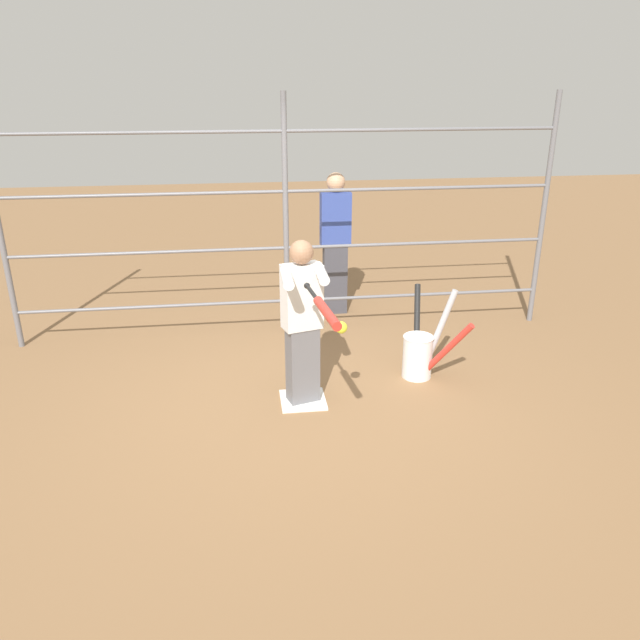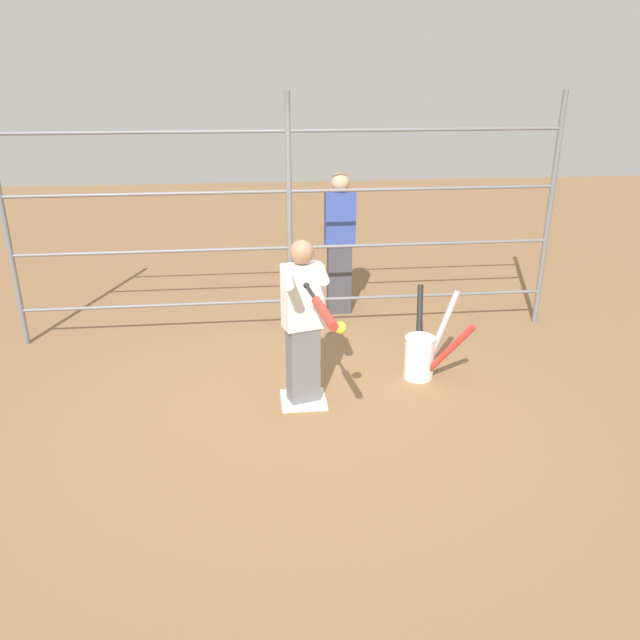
{
  "view_description": "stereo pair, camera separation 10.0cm",
  "coord_description": "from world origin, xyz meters",
  "px_view_note": "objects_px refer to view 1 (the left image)",
  "views": [
    {
      "loc": [
        0.5,
        4.9,
        2.75
      ],
      "look_at": [
        -0.13,
        0.2,
        0.85
      ],
      "focal_mm": 35.0,
      "sensor_mm": 36.0,
      "label": 1
    },
    {
      "loc": [
        0.4,
        4.92,
        2.75
      ],
      "look_at": [
        -0.13,
        0.2,
        0.85
      ],
      "focal_mm": 35.0,
      "sensor_mm": 36.0,
      "label": 2
    }
  ],
  "objects_px": {
    "softball_in_flight": "(341,327)",
    "bystander_behind_fence": "(335,242)",
    "baseball_bat_swinging": "(324,309)",
    "bat_bucket": "(421,352)",
    "batter": "(302,319)"
  },
  "relations": [
    {
      "from": "bat_bucket",
      "to": "batter",
      "type": "bearing_deg",
      "value": 17.57
    },
    {
      "from": "baseball_bat_swinging",
      "to": "softball_in_flight",
      "type": "xyz_separation_m",
      "value": [
        -0.2,
        -0.44,
        -0.33
      ]
    },
    {
      "from": "batter",
      "to": "bystander_behind_fence",
      "type": "height_order",
      "value": "bystander_behind_fence"
    },
    {
      "from": "baseball_bat_swinging",
      "to": "batter",
      "type": "bearing_deg",
      "value": -86.32
    },
    {
      "from": "batter",
      "to": "softball_in_flight",
      "type": "xyz_separation_m",
      "value": [
        -0.25,
        0.47,
        0.1
      ]
    },
    {
      "from": "batter",
      "to": "bat_bucket",
      "type": "xyz_separation_m",
      "value": [
        -1.17,
        -0.37,
        -0.55
      ]
    },
    {
      "from": "batter",
      "to": "bat_bucket",
      "type": "bearing_deg",
      "value": -162.43
    },
    {
      "from": "bystander_behind_fence",
      "to": "batter",
      "type": "bearing_deg",
      "value": 74.17
    },
    {
      "from": "softball_in_flight",
      "to": "bystander_behind_fence",
      "type": "relative_size",
      "value": 0.06
    },
    {
      "from": "baseball_bat_swinging",
      "to": "bat_bucket",
      "type": "distance_m",
      "value": 1.97
    },
    {
      "from": "softball_in_flight",
      "to": "bystander_behind_fence",
      "type": "bearing_deg",
      "value": -97.87
    },
    {
      "from": "bat_bucket",
      "to": "bystander_behind_fence",
      "type": "height_order",
      "value": "bystander_behind_fence"
    },
    {
      "from": "softball_in_flight",
      "to": "bat_bucket",
      "type": "distance_m",
      "value": 1.41
    },
    {
      "from": "softball_in_flight",
      "to": "batter",
      "type": "bearing_deg",
      "value": -61.8
    },
    {
      "from": "baseball_bat_swinging",
      "to": "bat_bucket",
      "type": "height_order",
      "value": "baseball_bat_swinging"
    }
  ]
}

